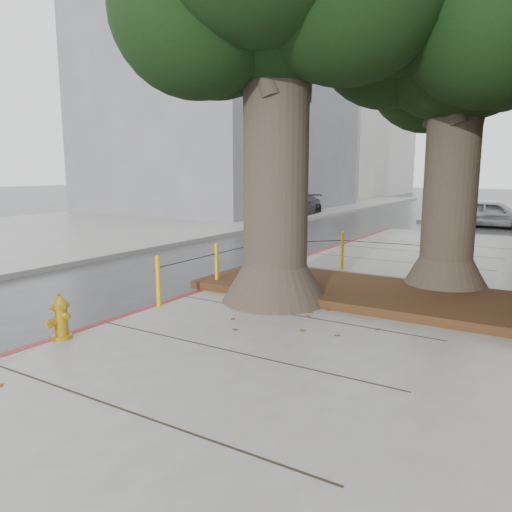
{
  "coord_description": "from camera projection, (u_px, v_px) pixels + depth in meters",
  "views": [
    {
      "loc": [
        4.29,
        -5.39,
        2.62
      ],
      "look_at": [
        -0.34,
        2.07,
        1.1
      ],
      "focal_mm": 35.0,
      "sensor_mm": 36.0,
      "label": 1
    }
  ],
  "objects": [
    {
      "name": "building_far_grey",
      "position": [
        226.0,
        117.0,
        32.38
      ],
      "size": [
        12.0,
        16.0,
        12.0
      ],
      "primitive_type": "cube",
      "color": "slate",
      "rests_on": "ground"
    },
    {
      "name": "ground",
      "position": [
        201.0,
        354.0,
        7.19
      ],
      "size": [
        140.0,
        140.0,
        0.0
      ],
      "primitive_type": "plane",
      "color": "#28282B",
      "rests_on": "ground"
    },
    {
      "name": "fire_hydrant",
      "position": [
        60.0,
        316.0,
        7.35
      ],
      "size": [
        0.37,
        0.34,
        0.69
      ],
      "rotation": [
        0.0,
        0.0,
        -0.13
      ],
      "color": "#B08312",
      "rests_on": "sidewalk_main"
    },
    {
      "name": "planter_bed",
      "position": [
        357.0,
        291.0,
        9.95
      ],
      "size": [
        6.4,
        2.6,
        0.16
      ],
      "primitive_type": "cube",
      "color": "black",
      "rests_on": "sidewalk_main"
    },
    {
      "name": "car_dark",
      "position": [
        299.0,
        206.0,
        28.18
      ],
      "size": [
        2.22,
        4.35,
        1.21
      ],
      "primitive_type": "imported",
      "rotation": [
        0.0,
        0.0,
        0.13
      ],
      "color": "black",
      "rests_on": "ground"
    },
    {
      "name": "curb_red",
      "position": [
        199.0,
        295.0,
        10.31
      ],
      "size": [
        0.14,
        26.0,
        0.16
      ],
      "primitive_type": "cube",
      "color": "maroon",
      "rests_on": "ground"
    },
    {
      "name": "sidewalk_opposite",
      "position": [
        94.0,
        226.0,
        22.82
      ],
      "size": [
        14.0,
        60.0,
        0.15
      ],
      "primitive_type": "cube",
      "color": "slate",
      "rests_on": "ground"
    },
    {
      "name": "bollard_ring",
      "position": [
        290.0,
        258.0,
        11.19
      ],
      "size": [
        3.79,
        5.39,
        0.95
      ],
      "color": "#EAAC0D",
      "rests_on": "sidewalk_main"
    },
    {
      "name": "car_silver",
      "position": [
        494.0,
        214.0,
        22.72
      ],
      "size": [
        3.7,
        1.58,
        1.25
      ],
      "primitive_type": "imported",
      "rotation": [
        0.0,
        0.0,
        1.54
      ],
      "color": "#9C9CA1",
      "rests_on": "ground"
    },
    {
      "name": "building_far_white",
      "position": [
        336.0,
        123.0,
        52.42
      ],
      "size": [
        12.0,
        18.0,
        15.0
      ],
      "primitive_type": "cube",
      "color": "silver",
      "rests_on": "ground"
    },
    {
      "name": "tree_near",
      "position": [
        297.0,
        8.0,
        8.62
      ],
      "size": [
        4.5,
        3.8,
        7.68
      ],
      "color": "#4C3F33",
      "rests_on": "sidewalk_main"
    },
    {
      "name": "tree_far",
      "position": [
        480.0,
        41.0,
        9.42
      ],
      "size": [
        4.5,
        3.8,
        7.17
      ],
      "color": "#4C3F33",
      "rests_on": "sidewalk_main"
    }
  ]
}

